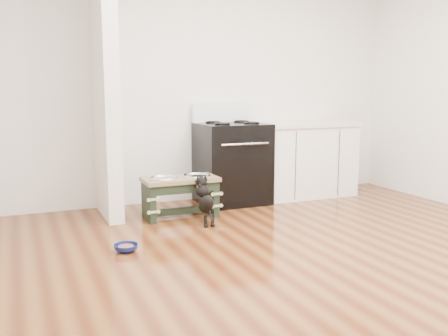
% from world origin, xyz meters
% --- Properties ---
extents(ground, '(5.00, 5.00, 0.00)m').
position_xyz_m(ground, '(0.00, 0.00, 0.00)').
color(ground, '#4B210D').
rests_on(ground, ground).
extents(room_shell, '(5.00, 5.00, 5.00)m').
position_xyz_m(room_shell, '(0.00, 0.00, 1.62)').
color(room_shell, silver).
rests_on(room_shell, ground).
extents(partition_wall, '(0.15, 0.80, 2.70)m').
position_xyz_m(partition_wall, '(-1.18, 2.10, 1.35)').
color(partition_wall, silver).
rests_on(partition_wall, ground).
extents(oven_range, '(0.76, 0.69, 1.14)m').
position_xyz_m(oven_range, '(0.25, 2.16, 0.48)').
color(oven_range, black).
rests_on(oven_range, ground).
extents(cabinet_run, '(1.24, 0.64, 0.91)m').
position_xyz_m(cabinet_run, '(1.23, 2.18, 0.45)').
color(cabinet_run, white).
rests_on(cabinet_run, ground).
extents(dog_feeder, '(0.76, 0.41, 0.43)m').
position_xyz_m(dog_feeder, '(-0.51, 1.75, 0.30)').
color(dog_feeder, black).
rests_on(dog_feeder, ground).
extents(puppy, '(0.13, 0.39, 0.46)m').
position_xyz_m(puppy, '(-0.37, 1.40, 0.25)').
color(puppy, black).
rests_on(puppy, ground).
extents(floor_bowl, '(0.24, 0.24, 0.06)m').
position_xyz_m(floor_bowl, '(-1.27, 0.86, 0.03)').
color(floor_bowl, navy).
rests_on(floor_bowl, ground).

